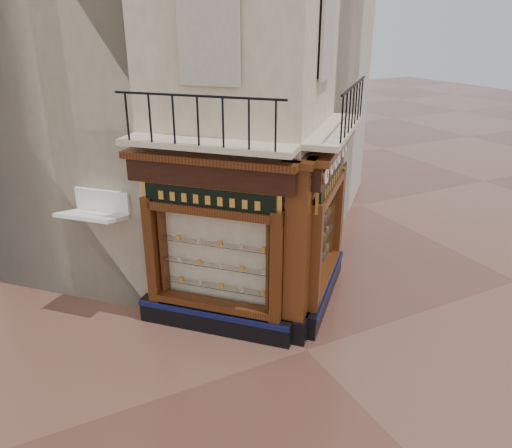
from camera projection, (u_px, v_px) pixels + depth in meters
ground at (307, 350)px, 10.41m from camera, size 80.00×80.00×0.00m
main_building at (191, 35)px, 13.20m from camera, size 11.31×11.31×12.00m
neighbour_left at (81, 53)px, 14.39m from camera, size 11.31×11.31×11.00m
neighbour_right at (236, 49)px, 16.47m from camera, size 11.31×11.31×11.00m
shopfront_left at (212, 249)px, 10.36m from camera, size 2.86×2.86×3.98m
shopfront_right at (325, 225)px, 11.54m from camera, size 2.86×2.86×3.98m
corner_pilaster at (297, 257)px, 10.08m from camera, size 0.85×0.85×3.98m
balcony at (275, 136)px, 10.03m from camera, size 5.94×2.97×1.03m
clock_a at (326, 174)px, 9.63m from camera, size 0.33×0.33×0.41m
clock_b at (331, 167)px, 10.15m from camera, size 0.29×0.29×0.36m
clock_c at (335, 161)px, 10.58m from camera, size 0.32×0.32×0.40m
clock_d at (338, 156)px, 10.96m from camera, size 0.31×0.31×0.39m
clock_e at (343, 149)px, 11.48m from camera, size 0.31×0.31×0.39m
clock_f at (346, 145)px, 11.87m from camera, size 0.31×0.31×0.39m
awning at (105, 315)px, 11.65m from camera, size 1.51×1.51×0.26m
signboard_left at (209, 199)px, 9.86m from camera, size 2.15×2.15×0.58m
signboard_right at (331, 179)px, 11.09m from camera, size 2.18×2.18×0.58m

